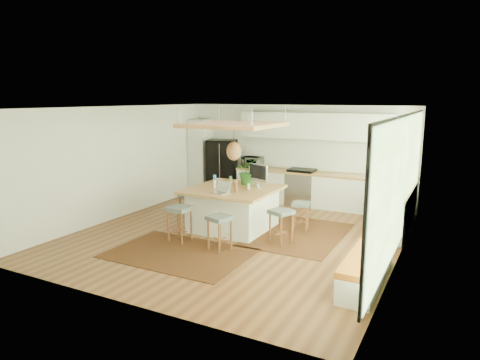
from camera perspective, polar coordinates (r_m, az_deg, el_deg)
The scene contains 36 objects.
floor at distance 9.34m, azimuth -0.33°, elevation -7.26°, with size 7.00×7.00×0.00m, color brown.
ceiling at distance 8.88m, azimuth -0.35°, elevation 9.53°, with size 7.00×7.00×0.00m, color white.
wall_back at distance 12.18m, azimuth 7.39°, elevation 3.43°, with size 6.50×6.50×0.00m, color white.
wall_front at distance 6.21m, azimuth -15.65°, elevation -4.07°, with size 6.50×6.50×0.00m, color white.
wall_left at distance 10.90m, azimuth -15.64°, elevation 2.25°, with size 7.00×7.00×0.00m, color white.
wall_right at distance 8.05m, azimuth 20.56°, elevation -0.99°, with size 7.00×7.00×0.00m, color white.
window_wall at distance 8.05m, azimuth 20.38°, elevation -0.62°, with size 0.10×6.20×2.60m, color black, non-canonical shape.
pantry at distance 13.24m, azimuth -5.21°, elevation 3.08°, with size 0.55×0.60×2.25m, color silver.
back_counter_base at distance 11.86m, azimuth 9.24°, elevation -1.28°, with size 4.20×0.60×0.88m, color silver.
back_counter_top at distance 11.77m, azimuth 9.31°, elevation 0.91°, with size 4.24×0.64×0.05m, color #A66C3B.
backsplash at distance 11.99m, azimuth 9.82°, elevation 3.24°, with size 4.20×0.02×0.80m, color white.
upper_cabinets at distance 11.76m, azimuth 9.71°, elevation 7.02°, with size 4.20×0.34×0.70m, color silver.
range at distance 11.93m, azimuth 8.11°, elevation -0.89°, with size 0.76×0.62×1.00m, color #A5A5AA, non-canonical shape.
right_counter_base at distance 10.23m, azimuth 19.87°, elevation -3.76°, with size 0.60×2.50×0.88m, color silver.
right_counter_top at distance 10.13m, azimuth 20.04°, elevation -1.24°, with size 0.64×2.54×0.05m, color #A66C3B.
window_bench at distance 7.26m, azimuth 16.36°, elevation -11.06°, with size 0.52×2.00×0.50m, color silver, non-canonical shape.
ceiling_panel at distance 9.41m, azimuth -0.83°, elevation 5.64°, with size 1.86×1.86×0.80m, color #A66C3B, non-canonical shape.
rug_near at distance 8.37m, azimuth -8.02°, elevation -9.54°, with size 2.60×1.80×0.01m, color black.
rug_right at distance 9.46m, azimuth 7.76°, elevation -7.11°, with size 1.80×2.60×0.01m, color black.
fridge at distance 12.87m, azimuth -2.34°, elevation 2.00°, with size 0.83×0.65×1.68m, color black, non-canonical shape.
island at distance 9.67m, azimuth -0.89°, elevation -3.77°, with size 1.85×1.85×0.93m, color #A66C3B, non-canonical shape.
stool_near_left at distance 8.94m, azimuth -7.94°, elevation -5.83°, with size 0.43×0.43×0.73m, color #4B5354, non-canonical shape.
stool_near_right at distance 8.36m, azimuth -2.70°, elevation -6.93°, with size 0.40×0.40×0.68m, color #4B5354, non-canonical shape.
stool_right_front at distance 8.77m, azimuth 5.43°, elevation -6.10°, with size 0.41×0.41×0.70m, color #4B5354, non-canonical shape.
stool_right_back at distance 9.67m, azimuth 8.02°, elevation -4.54°, with size 0.37×0.37×0.63m, color #4B5354, non-canonical shape.
stool_left_side at distance 10.39m, azimuth -6.76°, elevation -3.43°, with size 0.39×0.39×0.65m, color #4B5354, non-canonical shape.
laptop at distance 9.06m, azimuth -2.71°, elevation -0.97°, with size 0.34×0.36×0.26m, color #A5A5AA, non-canonical shape.
monitor at distance 9.62m, azimuth 2.40°, elevation 0.57°, with size 0.57×0.20×0.53m, color #A5A5AA, non-canonical shape.
microwave at distance 12.38m, azimuth 1.67°, elevation 2.52°, with size 0.55×0.31×0.37m, color #A5A5AA.
island_plant at distance 9.92m, azimuth 1.10°, elevation 0.81°, with size 0.57×0.63×0.49m, color #1E4C19.
island_bowl at distance 10.30m, azimuth -3.03°, elevation -0.08°, with size 0.20×0.20×0.05m, color beige.
island_bottle_0 at distance 9.90m, azimuth -3.42°, elevation -0.12°, with size 0.07×0.07×0.19m, color #2E72BB.
island_bottle_1 at distance 9.61m, azimuth -3.42°, elevation -0.45°, with size 0.07×0.07×0.19m, color white.
island_bottle_2 at distance 9.17m, azimuth -0.42°, elevation -0.98°, with size 0.07×0.07×0.19m, color #9C4D34.
island_bottle_3 at distance 9.43m, azimuth 1.12°, elevation -0.65°, with size 0.07×0.07×0.19m, color beige.
island_bottle_4 at distance 9.85m, azimuth -1.23°, elevation -0.15°, with size 0.07×0.07×0.19m, color #4F7D4B.
Camera 1 is at (4.15, -7.85, 2.91)m, focal length 32.37 mm.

